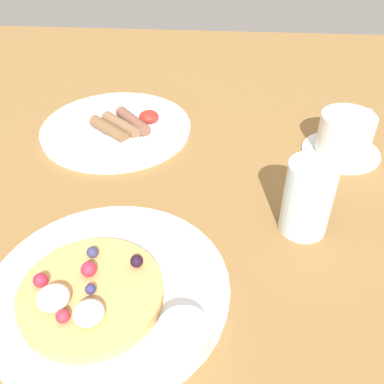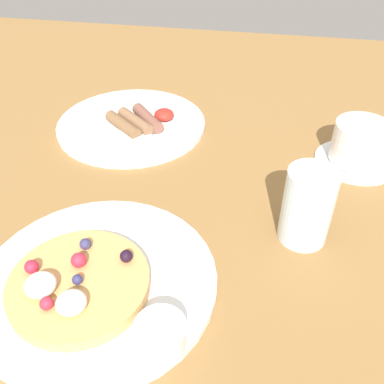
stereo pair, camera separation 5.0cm
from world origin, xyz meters
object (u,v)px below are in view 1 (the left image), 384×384
water_glass (308,198)px  coffee_cup (346,132)px  syrup_ramekin (184,336)px  coffee_saucer (341,151)px  pancake_plate (109,288)px  breakfast_plate (116,128)px

water_glass → coffee_cup: bearing=64.9°
water_glass → syrup_ramekin: bearing=-126.6°
coffee_saucer → pancake_plate: bearing=-135.8°
pancake_plate → water_glass: size_ratio=2.71×
syrup_ramekin → breakfast_plate: 45.98cm
syrup_ramekin → water_glass: size_ratio=0.51×
syrup_ramekin → coffee_saucer: (23.38, 38.64, -2.23)cm
pancake_plate → syrup_ramekin: 11.78cm
breakfast_plate → water_glass: size_ratio=2.60×
breakfast_plate → coffee_saucer: size_ratio=2.09×
syrup_ramekin → coffee_cup: coffee_cup is taller
breakfast_plate → syrup_ramekin: bearing=-69.4°
breakfast_plate → water_glass: 38.87cm
pancake_plate → syrup_ramekin: bearing=-36.1°
coffee_cup → coffee_saucer: bearing=-136.8°
syrup_ramekin → coffee_cup: (23.49, 38.75, 1.40)cm
coffee_saucer → water_glass: water_glass is taller
syrup_ramekin → coffee_cup: 45.33cm
pancake_plate → water_glass: (23.82, 12.62, 4.66)cm
pancake_plate → coffee_saucer: size_ratio=2.17×
syrup_ramekin → coffee_saucer: 45.22cm
breakfast_plate → coffee_cup: coffee_cup is taller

